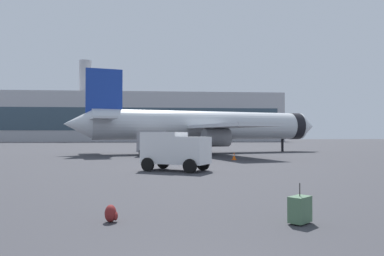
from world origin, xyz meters
name	(u,v)px	position (x,y,z in m)	size (l,w,h in m)	color
airplane_at_gate	(205,126)	(5.40, 44.13, 3.66)	(35.25, 32.12, 10.50)	silver
service_truck	(159,142)	(-0.71, 36.94, 1.61)	(5.00, 2.95, 2.90)	gray
cargo_van	(175,149)	(0.54, 19.75, 1.45)	(4.82, 3.98, 2.60)	white
safety_cone_near	(170,156)	(0.47, 29.17, 0.41)	(0.44, 0.44, 0.84)	#F2590C
safety_cone_mid	(234,156)	(6.60, 30.01, 0.39)	(0.44, 0.44, 0.78)	#F2590C
safety_cone_far	(144,148)	(-3.00, 51.17, 0.39)	(0.44, 0.44, 0.80)	#F2590C
rolling_suitcase	(300,209)	(3.41, 4.82, 0.39)	(0.75, 0.72, 1.10)	#476B4C
traveller_backpack	(111,214)	(-1.71, 5.42, 0.23)	(0.36, 0.40, 0.48)	maroon
terminal_building	(133,117)	(-11.16, 131.66, 8.93)	(109.40, 16.41, 29.66)	#B2B2B7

